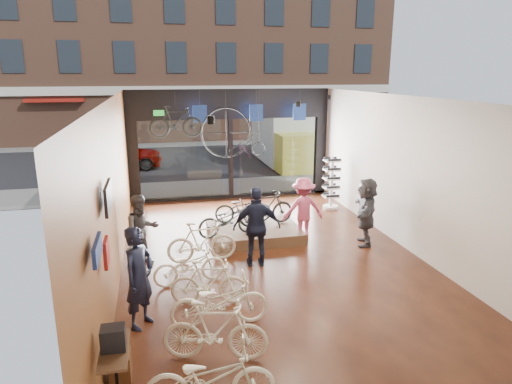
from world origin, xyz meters
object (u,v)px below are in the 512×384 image
object	(u,v)px
floor_bike_0	(210,378)
customer_2	(257,227)
display_bike_mid	(266,208)
customer_5	(366,212)
floor_bike_3	(209,283)
customer_1	(142,230)
display_bike_right	(243,208)
hung_bike	(176,122)
sunglasses_rack	(331,183)
floor_bike_5	(202,242)
box_truck	(289,139)
display_bike_left	(229,220)
street_car	(115,154)
customer_0	(139,277)
floor_bike_2	(219,302)
floor_bike_4	(189,265)
floor_bike_1	(215,331)
penny_farthing	(237,134)
display_platform	(254,233)
customer_3	(303,209)

from	to	relation	value
floor_bike_0	customer_2	bearing A→B (deg)	-14.73
display_bike_mid	customer_5	distance (m)	2.64
floor_bike_3	customer_1	world-z (taller)	customer_1
floor_bike_0	display_bike_mid	distance (m)	6.75
display_bike_right	hung_bike	distance (m)	3.39
display_bike_mid	sunglasses_rack	bearing A→B (deg)	-63.22
customer_2	floor_bike_5	bearing A→B (deg)	-14.98
floor_bike_3	customer_2	distance (m)	2.13
box_truck	display_bike_left	size ratio (longest dim) A/B	4.01
street_car	customer_2	world-z (taller)	customer_2
display_bike_mid	customer_0	distance (m)	5.16
floor_bike_3	display_bike_mid	world-z (taller)	display_bike_mid
floor_bike_2	display_bike_left	xyz separation A→B (m)	(0.78, 3.70, 0.27)
floor_bike_4	customer_2	distance (m)	1.80
street_car	floor_bike_1	size ratio (longest dim) A/B	2.54
street_car	display_bike_mid	world-z (taller)	street_car
box_truck	floor_bike_2	bearing A→B (deg)	-111.50
floor_bike_2	penny_farthing	world-z (taller)	penny_farthing
box_truck	sunglasses_rack	world-z (taller)	box_truck
display_bike_left	hung_bike	size ratio (longest dim) A/B	1.03
box_truck	display_bike_mid	distance (m)	9.74
floor_bike_0	floor_bike_3	bearing A→B (deg)	-1.22
hung_bike	customer_1	bearing A→B (deg)	165.07
display_platform	customer_2	size ratio (longest dim) A/B	1.29
display_bike_right	customer_5	distance (m)	3.31
display_bike_right	display_bike_mid	bearing A→B (deg)	-117.87
street_car	customer_3	world-z (taller)	customer_3
display_bike_left	display_platform	bearing A→B (deg)	-71.95
floor_bike_5	customer_2	size ratio (longest dim) A/B	0.88
floor_bike_2	display_platform	bearing A→B (deg)	-19.83
hung_bike	customer_0	bearing A→B (deg)	171.84
display_platform	sunglasses_rack	bearing A→B (deg)	35.20
customer_5	street_car	bearing A→B (deg)	-125.29
floor_bike_5	customer_1	bearing A→B (deg)	83.37
street_car	floor_bike_5	xyz separation A→B (m)	(2.73, -11.54, -0.23)
penny_farthing	floor_bike_1	bearing A→B (deg)	-102.98
customer_2	customer_3	bearing A→B (deg)	-132.33
floor_bike_1	sunglasses_rack	xyz separation A→B (m)	(4.82, 7.30, 0.36)
box_truck	customer_3	size ratio (longest dim) A/B	3.84
display_bike_mid	customer_1	xyz separation A→B (m)	(-3.26, -1.30, 0.06)
floor_bike_1	customer_1	xyz separation A→B (m)	(-1.13, 4.00, 0.34)
customer_0	display_bike_mid	bearing A→B (deg)	-3.05
display_bike_right	floor_bike_0	bearing A→B (deg)	169.46
street_car	floor_bike_2	size ratio (longest dim) A/B	2.42
street_car	customer_1	xyz separation A→B (m)	(1.38, -11.42, 0.12)
display_bike_mid	customer_3	size ratio (longest dim) A/B	0.94
floor_bike_3	customer_0	bearing A→B (deg)	123.14
display_bike_right	box_truck	bearing A→B (deg)	-19.91
box_truck	floor_bike_1	world-z (taller)	box_truck
street_car	box_truck	bearing A→B (deg)	-97.12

